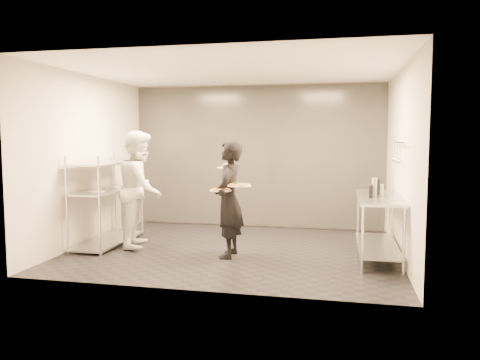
% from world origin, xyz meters
% --- Properties ---
extents(room_shell, '(5.00, 4.00, 2.80)m').
position_xyz_m(room_shell, '(0.00, 1.18, 1.40)').
color(room_shell, black).
rests_on(room_shell, ground).
extents(pass_rack, '(0.60, 1.60, 1.50)m').
position_xyz_m(pass_rack, '(-2.15, -0.00, 0.77)').
color(pass_rack, silver).
rests_on(pass_rack, ground).
extents(prep_counter, '(0.60, 1.80, 0.92)m').
position_xyz_m(prep_counter, '(2.18, 0.00, 0.63)').
color(prep_counter, silver).
rests_on(prep_counter, ground).
extents(utensil_rail, '(0.07, 1.20, 0.31)m').
position_xyz_m(utensil_rail, '(2.43, -0.00, 1.55)').
color(utensil_rail, silver).
rests_on(utensil_rail, room_shell).
extents(waiter, '(0.43, 0.64, 1.73)m').
position_xyz_m(waiter, '(0.02, -0.41, 0.86)').
color(waiter, black).
rests_on(waiter, ground).
extents(chef, '(0.91, 1.06, 1.87)m').
position_xyz_m(chef, '(-1.55, -0.02, 0.94)').
color(chef, silver).
rests_on(chef, ground).
extents(pizza_plate_near, '(0.31, 0.31, 0.05)m').
position_xyz_m(pizza_plate_near, '(-0.05, -0.61, 1.02)').
color(pizza_plate_near, white).
rests_on(pizza_plate_near, waiter).
extents(pizza_plate_far, '(0.34, 0.34, 0.05)m').
position_xyz_m(pizza_plate_far, '(0.22, -0.59, 1.10)').
color(pizza_plate_far, white).
rests_on(pizza_plate_far, waiter).
extents(salad_plate, '(0.31, 0.31, 0.07)m').
position_xyz_m(salad_plate, '(-0.07, -0.16, 1.33)').
color(salad_plate, white).
rests_on(salad_plate, waiter).
extents(pos_monitor, '(0.07, 0.24, 0.17)m').
position_xyz_m(pos_monitor, '(2.06, -0.16, 1.01)').
color(pos_monitor, black).
rests_on(pos_monitor, prep_counter).
extents(bottle_green, '(0.07, 0.07, 0.26)m').
position_xyz_m(bottle_green, '(2.11, -0.01, 1.05)').
color(bottle_green, gray).
rests_on(bottle_green, prep_counter).
extents(bottle_clear, '(0.05, 0.05, 0.17)m').
position_xyz_m(bottle_clear, '(2.22, -0.01, 1.01)').
color(bottle_clear, gray).
rests_on(bottle_clear, prep_counter).
extents(bottle_dark, '(0.07, 0.07, 0.23)m').
position_xyz_m(bottle_dark, '(2.18, 0.16, 1.04)').
color(bottle_dark, black).
rests_on(bottle_dark, prep_counter).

